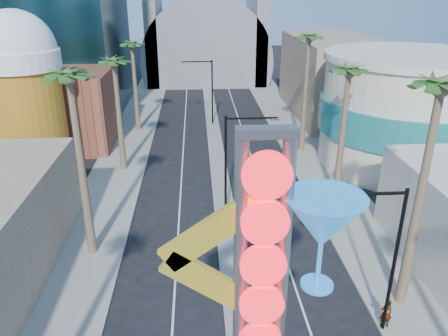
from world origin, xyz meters
The scene contains 20 objects.
sidewalk_west centered at (-9.50, 35.00, 0.07)m, with size 5.00×100.00×0.15m, color gray.
sidewalk_east centered at (9.50, 35.00, 0.07)m, with size 5.00×100.00×0.15m, color gray.
median centered at (0.00, 38.00, 0.07)m, with size 1.60×84.00×0.15m, color gray.
brick_filler_west centered at (-16.00, 38.00, 4.00)m, with size 10.00×10.00×8.00m, color brown.
filler_east centered at (16.00, 48.00, 5.00)m, with size 10.00×20.00×10.00m, color #8B6D59.
beer_mug centered at (-17.00, 30.00, 7.84)m, with size 7.00×7.00×14.50m.
turquoise_building centered at (18.00, 30.00, 5.25)m, with size 16.60×16.60×10.60m.
canopy centered at (0.00, 72.00, 4.31)m, with size 22.00×16.00×22.00m.
neon_sign centered at (0.82, 2.96, 7.31)m, with size 6.53×2.60×12.55m.
streetlight_0 centered at (0.55, 20.00, 4.88)m, with size 3.79×0.25×8.00m.
streetlight_1 centered at (-0.55, 44.00, 4.88)m, with size 3.79×0.25×8.00m.
streetlight_2 centered at (6.72, 8.00, 4.83)m, with size 3.45×0.25×8.00m.
palm_1 centered at (-9.00, 16.00, 10.82)m, with size 2.40×2.40×12.70m.
palm_2 centered at (-9.00, 30.00, 9.48)m, with size 2.40×2.40×11.20m.
palm_3 centered at (-9.00, 42.00, 9.48)m, with size 2.40×2.40×11.20m.
palm_5 centered at (9.00, 10.00, 11.27)m, with size 2.40×2.40×13.20m.
palm_6 centered at (9.00, 22.00, 9.93)m, with size 2.40×2.40×11.70m.
palm_7 centered at (9.00, 34.00, 10.82)m, with size 2.40×2.40×12.70m.
red_pickup centered at (5.09, 25.63, 0.69)m, with size 2.30×5.00×1.39m, color #AC0E0D.
pedestrian_a centered at (7.30, 8.11, 0.98)m, with size 0.61×0.40×1.67m, color gray.
Camera 1 is at (-1.99, -8.73, 16.29)m, focal length 35.00 mm.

